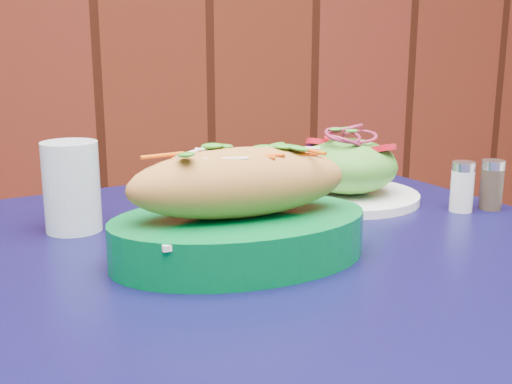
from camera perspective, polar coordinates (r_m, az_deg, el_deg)
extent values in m
cube|color=black|center=(0.71, 1.15, -6.63)|extent=(0.98, 0.98, 0.03)
cylinder|color=black|center=(1.28, 6.47, -15.39)|extent=(0.04, 0.04, 0.72)
cube|color=white|center=(0.68, -1.45, -2.41)|extent=(0.23, 0.16, 0.01)
ellipsoid|color=#C47F3E|center=(0.67, -1.47, 0.85)|extent=(0.25, 0.11, 0.07)
cylinder|color=white|center=(0.94, 8.06, -0.38)|extent=(0.21, 0.21, 0.01)
ellipsoid|color=#4C992D|center=(0.93, 8.15, 2.31)|extent=(0.14, 0.14, 0.08)
cylinder|color=red|center=(0.91, 11.09, 4.16)|extent=(0.04, 0.04, 0.01)
cylinder|color=red|center=(0.94, 5.69, 4.59)|extent=(0.04, 0.04, 0.01)
cylinder|color=red|center=(0.96, 7.27, 4.78)|extent=(0.04, 0.04, 0.01)
torus|color=maroon|center=(0.92, 8.24, 4.99)|extent=(0.05, 0.05, 0.00)
torus|color=maroon|center=(0.92, 8.25, 5.24)|extent=(0.05, 0.05, 0.00)
torus|color=maroon|center=(0.92, 8.26, 5.48)|extent=(0.05, 0.05, 0.00)
torus|color=maroon|center=(0.92, 8.27, 5.73)|extent=(0.05, 0.05, 0.00)
cylinder|color=silver|center=(0.81, -16.07, 0.45)|extent=(0.07, 0.07, 0.11)
cylinder|color=white|center=(0.91, 17.83, 0.09)|extent=(0.03, 0.03, 0.06)
cylinder|color=silver|center=(0.90, 17.98, 2.19)|extent=(0.03, 0.03, 0.01)
cylinder|color=#3F3326|center=(0.94, 20.18, 0.24)|extent=(0.03, 0.03, 0.06)
cylinder|color=silver|center=(0.93, 20.35, 2.29)|extent=(0.03, 0.03, 0.01)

